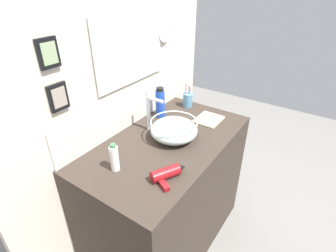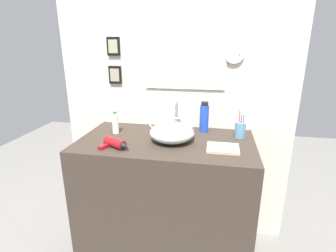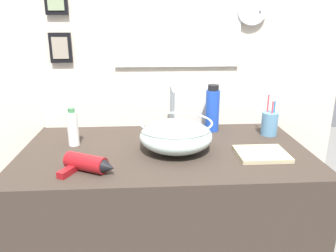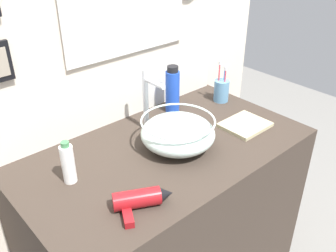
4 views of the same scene
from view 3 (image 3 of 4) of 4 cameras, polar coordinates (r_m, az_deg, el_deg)
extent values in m
cube|color=#382D26|center=(1.62, -0.50, -19.46)|extent=(1.20, 0.67, 0.93)
cube|color=beige|center=(1.66, -1.29, 12.05)|extent=(1.84, 0.06, 2.56)
cube|color=beige|center=(1.67, -1.18, 4.03)|extent=(1.17, 0.02, 0.24)
cube|color=white|center=(1.62, 1.66, 18.06)|extent=(0.55, 0.01, 0.38)
cube|color=white|center=(1.62, 1.68, 18.07)|extent=(0.61, 0.01, 0.44)
cylinder|color=silver|center=(1.68, 14.48, 19.02)|extent=(0.14, 0.01, 0.14)
cylinder|color=silver|center=(1.71, 15.51, 18.91)|extent=(0.01, 0.06, 0.01)
cube|color=black|center=(1.67, -18.19, 12.81)|extent=(0.10, 0.02, 0.14)
cube|color=gray|center=(1.66, -18.27, 12.78)|extent=(0.07, 0.01, 0.10)
ellipsoid|color=silver|center=(1.35, 1.39, -1.76)|extent=(0.30, 0.30, 0.13)
torus|color=silver|center=(1.33, 1.41, 0.66)|extent=(0.30, 0.30, 0.01)
torus|color=#B2B7BC|center=(1.37, 1.37, -4.11)|extent=(0.11, 0.11, 0.01)
cylinder|color=silver|center=(1.52, 0.74, 2.92)|extent=(0.02, 0.02, 0.25)
cylinder|color=silver|center=(1.44, 0.94, 6.69)|extent=(0.02, 0.12, 0.02)
cylinder|color=silver|center=(1.49, 0.76, 8.07)|extent=(0.02, 0.02, 0.03)
cylinder|color=maroon|center=(1.22, -14.12, -6.20)|extent=(0.17, 0.13, 0.06)
cone|color=black|center=(1.16, -10.29, -7.08)|extent=(0.06, 0.07, 0.05)
cube|color=maroon|center=(1.21, -16.95, -7.51)|extent=(0.07, 0.09, 0.02)
cylinder|color=#598CB2|center=(1.61, 17.25, 0.38)|extent=(0.07, 0.07, 0.11)
cylinder|color=blue|center=(1.61, 17.90, 1.45)|extent=(0.01, 0.01, 0.16)
cube|color=white|center=(1.59, 18.20, 4.53)|extent=(0.01, 0.01, 0.02)
cylinder|color=#D83F4C|center=(1.61, 16.87, 2.01)|extent=(0.01, 0.01, 0.19)
cube|color=white|center=(1.58, 17.21, 5.59)|extent=(0.01, 0.01, 0.02)
cylinder|color=#D83F4C|center=(1.59, 17.59, 1.29)|extent=(0.01, 0.01, 0.16)
cube|color=white|center=(1.56, 17.89, 4.46)|extent=(0.01, 0.01, 0.02)
cylinder|color=blue|center=(1.60, 7.73, 2.64)|extent=(0.07, 0.07, 0.20)
cylinder|color=black|center=(1.58, 7.90, 6.63)|extent=(0.05, 0.05, 0.03)
cylinder|color=white|center=(1.46, -16.22, -0.51)|extent=(0.05, 0.05, 0.15)
cylinder|color=#3F7F4C|center=(1.44, -16.50, 2.59)|extent=(0.03, 0.03, 0.02)
cube|color=tan|center=(1.37, 16.00, -4.69)|extent=(0.20, 0.17, 0.02)
camera|label=1|loc=(1.25, -75.79, 24.32)|focal=28.00mm
camera|label=2|loc=(0.56, 131.00, 1.56)|focal=28.00mm
camera|label=4|loc=(0.90, -77.67, 25.97)|focal=40.00mm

